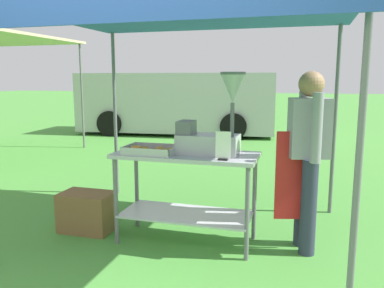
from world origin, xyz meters
name	(u,v)px	position (x,y,z in m)	size (l,w,h in m)	color
ground_plane	(244,151)	(0.00, 6.00, 0.00)	(70.00, 70.00, 0.00)	#478E38
stall_canopy	(189,16)	(0.20, 1.21, 2.10)	(2.94, 2.41, 2.18)	slate
donut_cart	(186,177)	(0.20, 1.12, 0.63)	(1.33, 0.57, 0.86)	#B7B7BC
donut_tray	(152,151)	(-0.10, 1.01, 0.89)	(0.47, 0.33, 0.07)	#B7B7BC
donut_fryer	(213,128)	(0.45, 1.14, 1.11)	(0.61, 0.28, 0.74)	#B7B7BC
menu_sign	(223,148)	(0.59, 0.91, 0.97)	(0.13, 0.05, 0.25)	black
vendor	(307,152)	(1.28, 1.25, 0.90)	(0.47, 0.54, 1.61)	#2D3347
supply_crate	(87,212)	(-0.85, 1.09, 0.20)	(0.53, 0.34, 0.40)	brown
van_silver	(177,102)	(-2.29, 8.31, 0.88)	(5.57, 2.46, 1.69)	#BCBCC1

